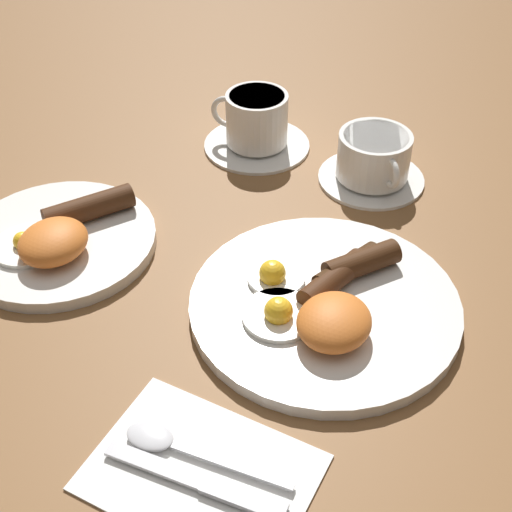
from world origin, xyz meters
The scene contains 8 objects.
ground_plane centered at (0.00, 0.00, 0.00)m, with size 3.00×3.00×0.00m, color brown.
breakfast_plate_near centered at (0.00, 0.00, 0.01)m, with size 0.29×0.29×0.05m.
breakfast_plate_far centered at (-0.05, 0.32, 0.02)m, with size 0.23×0.23×0.05m.
teacup_near centered at (0.25, 0.04, 0.03)m, with size 0.14×0.14×0.07m.
teacup_far centered at (0.26, 0.22, 0.04)m, with size 0.15×0.15×0.08m.
napkin centered at (-0.23, 0.01, 0.00)m, with size 0.14×0.19×0.01m, color white.
knife centered at (-0.24, 0.00, 0.01)m, with size 0.03×0.17×0.01m.
spoon centered at (-0.22, 0.05, 0.01)m, with size 0.04×0.16×0.01m.
Camera 1 is at (-0.51, -0.19, 0.54)m, focal length 50.00 mm.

